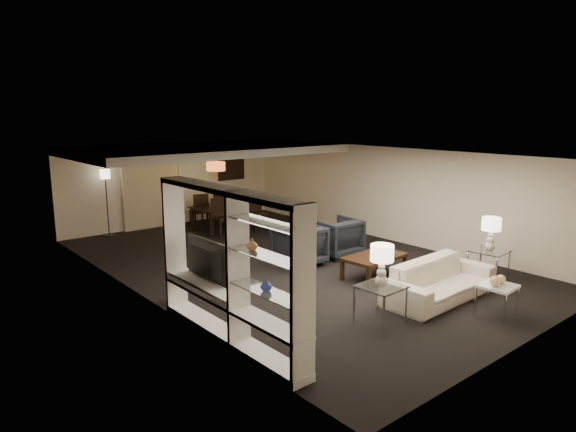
% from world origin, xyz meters
% --- Properties ---
extents(floor, '(11.00, 11.00, 0.00)m').
position_xyz_m(floor, '(0.00, 0.00, 0.00)').
color(floor, black).
rests_on(floor, ground).
extents(ceiling, '(7.00, 11.00, 0.02)m').
position_xyz_m(ceiling, '(0.00, 0.00, 2.50)').
color(ceiling, silver).
rests_on(ceiling, ground).
extents(wall_back, '(7.00, 0.02, 2.50)m').
position_xyz_m(wall_back, '(0.00, 5.50, 1.25)').
color(wall_back, beige).
rests_on(wall_back, ground).
extents(wall_front, '(7.00, 0.02, 2.50)m').
position_xyz_m(wall_front, '(0.00, -5.50, 1.25)').
color(wall_front, beige).
rests_on(wall_front, ground).
extents(wall_left, '(0.02, 11.00, 2.50)m').
position_xyz_m(wall_left, '(-3.50, 0.00, 1.25)').
color(wall_left, beige).
rests_on(wall_left, ground).
extents(wall_right, '(0.02, 11.00, 2.50)m').
position_xyz_m(wall_right, '(3.50, 0.00, 1.25)').
color(wall_right, beige).
rests_on(wall_right, ground).
extents(ceiling_soffit, '(7.00, 4.00, 0.20)m').
position_xyz_m(ceiling_soffit, '(0.00, 3.50, 2.40)').
color(ceiling_soffit, silver).
rests_on(ceiling_soffit, ceiling).
extents(curtains, '(1.50, 0.12, 2.40)m').
position_xyz_m(curtains, '(-0.90, 5.42, 1.20)').
color(curtains, beige).
rests_on(curtains, wall_back).
extents(door, '(0.90, 0.05, 2.10)m').
position_xyz_m(door, '(0.70, 5.47, 1.05)').
color(door, silver).
rests_on(door, wall_back).
extents(painting, '(0.95, 0.04, 0.65)m').
position_xyz_m(painting, '(2.10, 5.46, 1.55)').
color(painting, '#142D38').
rests_on(painting, wall_back).
extents(media_unit, '(0.38, 3.40, 2.35)m').
position_xyz_m(media_unit, '(-3.31, -2.60, 1.18)').
color(media_unit, white).
rests_on(media_unit, wall_left).
extents(pendant_light, '(0.52, 0.52, 0.24)m').
position_xyz_m(pendant_light, '(0.30, 3.50, 1.92)').
color(pendant_light, '#D8591E').
rests_on(pendant_light, ceiling_soffit).
extents(sofa, '(2.48, 1.05, 0.71)m').
position_xyz_m(sofa, '(0.70, -3.57, 0.36)').
color(sofa, beige).
rests_on(sofa, floor).
extents(coffee_table, '(1.39, 0.87, 0.48)m').
position_xyz_m(coffee_table, '(0.70, -1.97, 0.24)').
color(coffee_table, black).
rests_on(coffee_table, floor).
extents(armchair_left, '(1.02, 1.05, 0.91)m').
position_xyz_m(armchair_left, '(0.10, -0.27, 0.45)').
color(armchair_left, black).
rests_on(armchair_left, floor).
extents(armchair_right, '(1.02, 1.05, 0.91)m').
position_xyz_m(armchair_right, '(1.30, -0.27, 0.45)').
color(armchair_right, black).
rests_on(armchair_right, floor).
extents(side_table_left, '(0.70, 0.70, 0.63)m').
position_xyz_m(side_table_left, '(-1.00, -3.57, 0.31)').
color(side_table_left, silver).
rests_on(side_table_left, floor).
extents(side_table_right, '(0.72, 0.72, 0.63)m').
position_xyz_m(side_table_right, '(2.40, -3.57, 0.31)').
color(side_table_right, white).
rests_on(side_table_right, floor).
extents(table_lamp_left, '(0.40, 0.40, 0.69)m').
position_xyz_m(table_lamp_left, '(-1.00, -3.57, 0.97)').
color(table_lamp_left, beige).
rests_on(table_lamp_left, side_table_left).
extents(table_lamp_right, '(0.38, 0.38, 0.69)m').
position_xyz_m(table_lamp_right, '(2.40, -3.57, 0.97)').
color(table_lamp_right, beige).
rests_on(table_lamp_right, side_table_right).
extents(marble_table, '(0.60, 0.60, 0.56)m').
position_xyz_m(marble_table, '(0.70, -4.67, 0.28)').
color(marble_table, silver).
rests_on(marble_table, floor).
extents(gold_gourd_a, '(0.18, 0.18, 0.18)m').
position_xyz_m(gold_gourd_a, '(0.60, -4.67, 0.65)').
color(gold_gourd_a, '#E6B57A').
rests_on(gold_gourd_a, marble_table).
extents(gold_gourd_b, '(0.16, 0.16, 0.16)m').
position_xyz_m(gold_gourd_b, '(0.80, -4.67, 0.64)').
color(gold_gourd_b, '#EBCE7C').
rests_on(gold_gourd_b, marble_table).
extents(television, '(1.15, 0.15, 0.66)m').
position_xyz_m(television, '(-3.28, -1.75, 1.08)').
color(television, black).
rests_on(television, media_unit).
extents(vase_blue, '(0.16, 0.16, 0.17)m').
position_xyz_m(vase_blue, '(-3.31, -3.51, 1.14)').
color(vase_blue, '#222E96').
rests_on(vase_blue, media_unit).
extents(vase_amber, '(0.15, 0.15, 0.16)m').
position_xyz_m(vase_amber, '(-3.31, -3.21, 1.64)').
color(vase_amber, '#AA6D38').
rests_on(vase_amber, media_unit).
extents(floor_speaker, '(0.13, 0.13, 1.01)m').
position_xyz_m(floor_speaker, '(-3.20, -0.61, 0.51)').
color(floor_speaker, black).
rests_on(floor_speaker, floor).
extents(dining_table, '(2.09, 1.28, 0.71)m').
position_xyz_m(dining_table, '(0.88, 3.84, 0.35)').
color(dining_table, black).
rests_on(dining_table, floor).
extents(chair_nl, '(0.49, 0.49, 1.05)m').
position_xyz_m(chair_nl, '(0.28, 3.19, 0.53)').
color(chair_nl, black).
rests_on(chair_nl, floor).
extents(chair_nm, '(0.51, 0.51, 1.05)m').
position_xyz_m(chair_nm, '(0.88, 3.19, 0.53)').
color(chair_nm, black).
rests_on(chair_nm, floor).
extents(chair_nr, '(0.50, 0.50, 1.05)m').
position_xyz_m(chair_nr, '(1.48, 3.19, 0.53)').
color(chair_nr, black).
rests_on(chair_nr, floor).
extents(chair_fl, '(0.54, 0.54, 1.05)m').
position_xyz_m(chair_fl, '(0.28, 4.49, 0.53)').
color(chair_fl, black).
rests_on(chair_fl, floor).
extents(chair_fm, '(0.53, 0.53, 1.05)m').
position_xyz_m(chair_fm, '(0.88, 4.49, 0.53)').
color(chair_fm, black).
rests_on(chair_fm, floor).
extents(chair_fr, '(0.52, 0.52, 1.05)m').
position_xyz_m(chair_fr, '(1.48, 4.49, 0.53)').
color(chair_fr, black).
rests_on(chair_fr, floor).
extents(floor_lamp, '(0.34, 0.34, 1.86)m').
position_xyz_m(floor_lamp, '(-2.18, 5.20, 0.93)').
color(floor_lamp, black).
rests_on(floor_lamp, floor).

